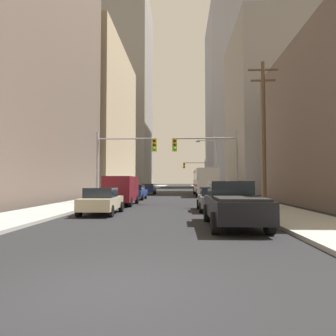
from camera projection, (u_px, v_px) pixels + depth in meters
The scene contains 19 objects.
ground_plane at pixel (109, 290), 5.26m from camera, with size 400.00×400.00×0.00m, color black.
sidewalk_left at pixel (137, 191), 55.48m from camera, with size 3.63×160.00×0.15m, color #9E9E99.
sidewalk_right at pixel (213, 191), 54.84m from camera, with size 3.63×160.00×0.15m, color #9E9E99.
city_bus at pixel (205, 181), 39.21m from camera, with size 2.67×11.51×3.40m.
pickup_truck_black at pixel (233, 204), 12.59m from camera, with size 2.20×5.41×1.90m.
cargo_van_maroon at pixel (122, 189), 23.68m from camera, with size 2.16×5.26×2.26m.
sedan_beige at pixel (102, 201), 17.20m from camera, with size 1.95×4.26×1.52m.
sedan_grey at pixel (213, 199), 19.17m from camera, with size 1.95×4.21×1.52m.
sedan_blue at pixel (136, 192), 30.94m from camera, with size 1.96×4.27×1.52m.
sedan_navy at pixel (149, 189), 43.23m from camera, with size 1.95×4.24×1.52m.
traffic_signal_near_left at pixel (124, 154), 24.81m from camera, with size 5.01×0.44×6.00m.
traffic_signal_near_right at pixel (208, 154), 24.49m from camera, with size 5.31×0.44×6.00m.
traffic_signal_far_right at pixel (195, 170), 57.52m from camera, with size 4.30×0.44×6.00m.
utility_pole_right at pixel (264, 130), 22.10m from camera, with size 2.20×0.28×10.75m.
street_lamp_right at pixel (213, 161), 39.95m from camera, with size 2.75×0.32×7.50m.
building_left_mid_office at pixel (81, 121), 57.36m from camera, with size 16.80×27.33×26.91m, color tan.
building_left_far_tower at pixel (119, 94), 98.87m from camera, with size 20.34×24.88×61.11m, color gray.
building_right_mid_block at pixel (290, 112), 49.46m from camera, with size 18.85×18.62×26.59m, color gray.
building_right_far_highrise at pixel (243, 100), 93.75m from camera, with size 21.28×28.86×54.13m, color #93939E.
Camera 1 is at (1.27, -5.29, 1.90)m, focal length 32.19 mm.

